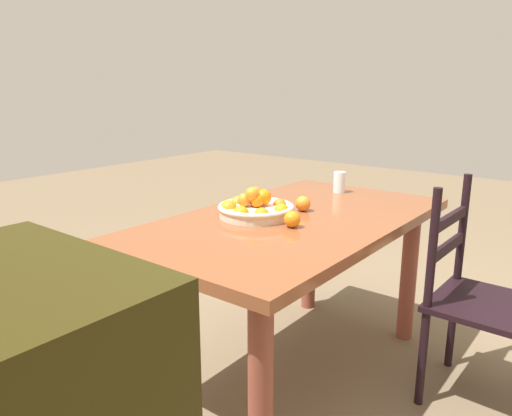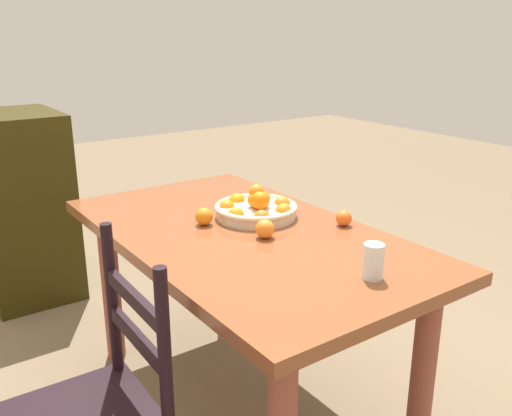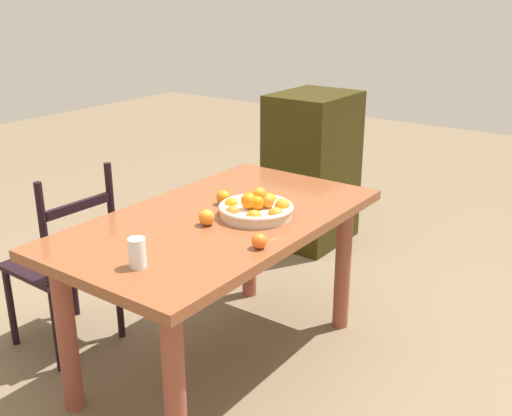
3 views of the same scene
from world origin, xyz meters
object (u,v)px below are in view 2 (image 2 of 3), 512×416
dining_table (243,259)px  fruit_bowl (256,208)px  drinking_glass (373,261)px  cabinet (23,206)px  orange_loose_0 (265,229)px  orange_loose_1 (204,217)px  orange_loose_2 (344,218)px

dining_table → fruit_bowl: fruit_bowl is taller
fruit_bowl → drinking_glass: fruit_bowl is taller
fruit_bowl → drinking_glass: bearing=176.1°
cabinet → orange_loose_0: bearing=-164.0°
orange_loose_1 → orange_loose_2: orange_loose_1 is taller
dining_table → orange_loose_1: bearing=31.0°
cabinet → orange_loose_2: bearing=-155.2°
cabinet → fruit_bowl: (-1.51, -0.60, 0.27)m
orange_loose_2 → drinking_glass: size_ratio=0.55×
dining_table → orange_loose_1: 0.23m
dining_table → orange_loose_2: size_ratio=24.69×
orange_loose_0 → orange_loose_1: (0.26, 0.11, -0.00)m
orange_loose_2 → drinking_glass: 0.49m
dining_table → orange_loose_1: orange_loose_1 is taller
dining_table → orange_loose_1: (0.15, 0.09, 0.15)m
fruit_bowl → orange_loose_2: fruit_bowl is taller
orange_loose_1 → drinking_glass: drinking_glass is taller
orange_loose_1 → orange_loose_0: bearing=-156.5°
orange_loose_2 → cabinet: bearing=24.5°
dining_table → orange_loose_0: (-0.11, -0.02, 0.15)m
orange_loose_1 → orange_loose_2: size_ratio=1.10×
drinking_glass → fruit_bowl: bearing=-3.9°
dining_table → orange_loose_2: (-0.18, -0.36, 0.15)m
cabinet → orange_loose_1: bearing=-165.5°
fruit_bowl → orange_loose_1: fruit_bowl is taller
dining_table → fruit_bowl: bearing=-52.9°
orange_loose_1 → dining_table: bearing=-149.0°
cabinet → drinking_glass: size_ratio=9.47×
dining_table → orange_loose_2: orange_loose_2 is taller
orange_loose_0 → fruit_bowl: bearing=-28.0°
orange_loose_0 → orange_loose_2: (-0.07, -0.33, -0.00)m
cabinet → drinking_glass: cabinet is taller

